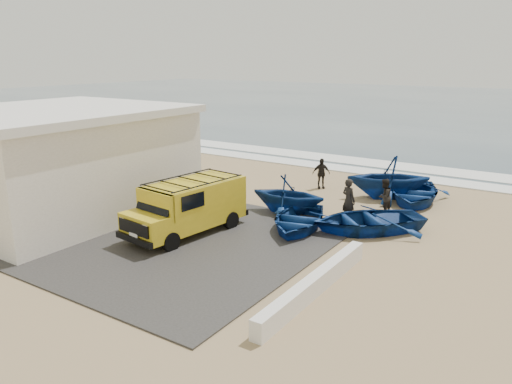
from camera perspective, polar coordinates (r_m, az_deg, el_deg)
The scene contains 16 objects.
ground at distance 18.89m, azimuth -2.74°, elevation -4.29°, with size 160.00×160.00×0.00m, color #9E845C.
slab at distance 18.69m, azimuth -11.37°, elevation -4.73°, with size 12.00×10.00×0.05m, color #383634.
ocean at distance 71.43m, azimuth 25.03°, elevation 8.76°, with size 180.00×88.00×0.01m, color #385166.
surf_line at distance 29.08m, azimuth 11.30°, elevation 2.46°, with size 180.00×1.60×0.06m, color white.
surf_wash at distance 31.36m, azimuth 13.04°, elevation 3.27°, with size 180.00×2.20×0.04m, color white.
building at distance 22.25m, azimuth -21.85°, elevation 3.39°, with size 8.40×9.40×4.30m.
parapet at distance 14.00m, azimuth 6.79°, elevation -10.40°, with size 0.35×6.00×0.55m, color silver.
van at distance 18.33m, azimuth -7.68°, elevation -1.48°, with size 2.37×4.87×2.01m.
boat_near_left at distance 18.82m, azimuth 4.82°, elevation -3.16°, with size 2.67×3.74×0.77m, color navy.
boat_near_right at distance 19.02m, azimuth 12.62°, elevation -3.13°, with size 3.02×4.22×0.88m, color navy.
boat_mid_left at distance 20.62m, azimuth 3.66°, elevation -0.26°, with size 2.66×3.09×1.63m, color navy.
boat_mid_right at distance 23.32m, azimuth 17.63°, elevation -0.09°, with size 3.00×4.19×0.87m, color navy.
boat_far_left at distance 23.58m, azimuth 14.91°, elevation 1.66°, with size 3.22×3.74×1.97m, color navy.
fisherman_front at distance 19.86m, azimuth 10.53°, elevation -0.94°, with size 0.63×0.41×1.73m, color black.
fisherman_middle at distance 21.14m, azimuth 14.43°, elevation -0.51°, with size 0.73×0.57×1.49m, color black.
fisherman_back at distance 24.75m, azimuth 7.45°, elevation 2.13°, with size 0.88×0.37×1.50m, color black.
Camera 1 is at (10.53, -14.37, 6.31)m, focal length 35.00 mm.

